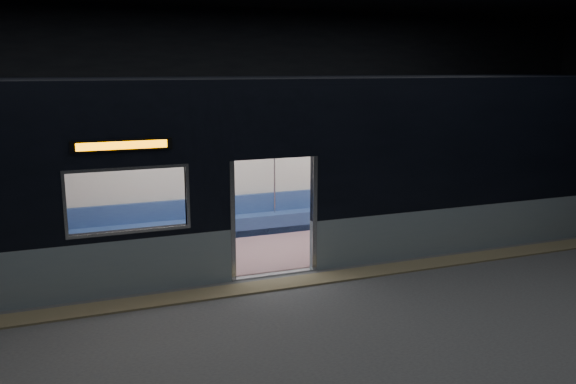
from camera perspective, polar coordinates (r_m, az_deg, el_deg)
station_floor at (r=9.76m, az=0.84°, el=-9.70°), size 24.00×14.00×0.01m
station_envelope at (r=9.09m, az=0.91°, el=12.37°), size 24.00×14.00×5.00m
tactile_strip at (r=10.23m, az=-0.33°, el=-8.55°), size 22.80×0.50×0.03m
metro_car at (r=11.61m, az=-3.87°, el=3.20°), size 18.00×3.04×3.35m
passenger at (r=13.77m, az=6.20°, el=0.27°), size 0.48×0.79×1.48m
handbag at (r=13.57m, az=6.60°, el=-0.52°), size 0.31×0.27×0.15m
transit_map at (r=14.08m, az=6.95°, el=3.24°), size 1.09×0.03×0.71m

